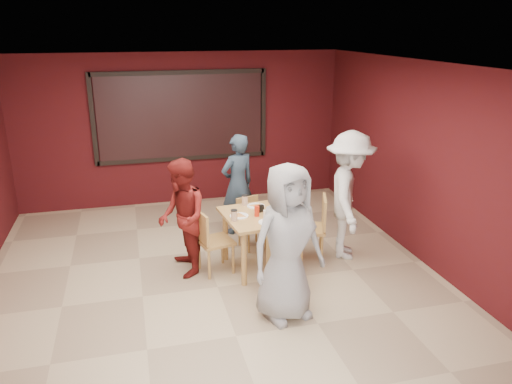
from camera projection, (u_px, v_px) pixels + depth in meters
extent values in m
plane|color=tan|center=(218.00, 287.00, 6.51)|extent=(7.00, 7.00, 0.00)
cube|color=black|center=(182.00, 117.00, 9.15)|extent=(3.00, 0.02, 1.50)
cube|color=#B07D48|center=(262.00, 216.00, 6.81)|extent=(1.11, 1.11, 0.04)
cylinder|color=#B07D48|center=(225.00, 235.00, 7.16)|extent=(0.07, 0.07, 0.75)
cylinder|color=#B07D48|center=(277.00, 228.00, 7.43)|extent=(0.07, 0.07, 0.75)
cylinder|color=#B07D48|center=(244.00, 259.00, 6.45)|extent=(0.07, 0.07, 0.75)
cylinder|color=#B07D48|center=(300.00, 249.00, 6.72)|extent=(0.07, 0.07, 0.75)
cylinder|color=white|center=(268.00, 222.00, 6.51)|extent=(0.25, 0.25, 0.01)
cone|color=gold|center=(268.00, 221.00, 6.51)|extent=(0.23, 0.23, 0.02)
cylinder|color=beige|center=(281.00, 219.00, 6.44)|extent=(0.09, 0.09, 0.14)
cylinder|color=black|center=(281.00, 214.00, 6.41)|extent=(0.09, 0.09, 0.01)
cylinder|color=white|center=(256.00, 206.00, 7.10)|extent=(0.25, 0.25, 0.01)
cone|color=gold|center=(256.00, 205.00, 7.09)|extent=(0.23, 0.23, 0.02)
cylinder|color=beige|center=(245.00, 200.00, 7.13)|extent=(0.09, 0.09, 0.14)
cylinder|color=black|center=(245.00, 195.00, 7.11)|extent=(0.09, 0.09, 0.01)
cylinder|color=white|center=(239.00, 216.00, 6.73)|extent=(0.25, 0.25, 0.01)
cone|color=gold|center=(239.00, 215.00, 6.72)|extent=(0.23, 0.23, 0.02)
cylinder|color=beige|center=(234.00, 216.00, 6.56)|extent=(0.09, 0.09, 0.14)
cylinder|color=black|center=(234.00, 210.00, 6.53)|extent=(0.09, 0.09, 0.01)
cylinder|color=white|center=(284.00, 212.00, 6.88)|extent=(0.25, 0.25, 0.01)
cone|color=gold|center=(284.00, 211.00, 6.88)|extent=(0.23, 0.23, 0.02)
cylinder|color=beige|center=(288.00, 203.00, 7.01)|extent=(0.09, 0.09, 0.14)
cylinder|color=black|center=(288.00, 198.00, 6.99)|extent=(0.09, 0.09, 0.01)
cylinder|color=white|center=(268.00, 211.00, 6.78)|extent=(0.06, 0.06, 0.10)
cylinder|color=white|center=(265.00, 213.00, 6.72)|extent=(0.05, 0.05, 0.08)
cylinder|color=red|center=(257.00, 211.00, 6.72)|extent=(0.07, 0.07, 0.15)
cube|color=black|center=(260.00, 209.00, 6.87)|extent=(0.12, 0.09, 0.10)
cube|color=#AC8942|center=(281.00, 260.00, 6.37)|extent=(0.48, 0.48, 0.04)
cylinder|color=#AC8942|center=(293.00, 269.00, 6.58)|extent=(0.03, 0.03, 0.38)
cylinder|color=#AC8942|center=(269.00, 269.00, 6.59)|extent=(0.03, 0.03, 0.38)
cylinder|color=#AC8942|center=(294.00, 281.00, 6.28)|extent=(0.03, 0.03, 0.38)
cylinder|color=#AC8942|center=(269.00, 280.00, 6.29)|extent=(0.03, 0.03, 0.38)
cube|color=#AC8942|center=(282.00, 250.00, 6.13)|extent=(0.39, 0.14, 0.37)
cube|color=#AC8942|center=(253.00, 224.00, 7.57)|extent=(0.45, 0.45, 0.04)
cylinder|color=#AC8942|center=(249.00, 241.00, 7.44)|extent=(0.03, 0.03, 0.36)
cylinder|color=#AC8942|center=(266.00, 237.00, 7.58)|extent=(0.03, 0.03, 0.36)
cylinder|color=#AC8942|center=(239.00, 234.00, 7.68)|extent=(0.03, 0.03, 0.36)
cylinder|color=#AC8942|center=(256.00, 231.00, 7.82)|extent=(0.03, 0.03, 0.36)
cube|color=#AC8942|center=(247.00, 208.00, 7.64)|extent=(0.37, 0.13, 0.35)
cube|color=#AC8942|center=(216.00, 241.00, 6.80)|extent=(0.53, 0.53, 0.04)
cylinder|color=#AC8942|center=(233.00, 259.00, 6.80)|extent=(0.04, 0.04, 0.43)
cylinder|color=#AC8942|center=(222.00, 249.00, 7.10)|extent=(0.04, 0.04, 0.43)
cylinder|color=#AC8942|center=(209.00, 265.00, 6.64)|extent=(0.04, 0.04, 0.43)
cylinder|color=#AC8942|center=(199.00, 255.00, 6.94)|extent=(0.04, 0.04, 0.43)
cube|color=#AC8942|center=(201.00, 227.00, 6.63)|extent=(0.14, 0.43, 0.42)
cube|color=#AC8942|center=(309.00, 229.00, 7.16)|extent=(0.59, 0.59, 0.04)
cylinder|color=#AC8942|center=(296.00, 239.00, 7.43)|extent=(0.04, 0.04, 0.45)
cylinder|color=#AC8942|center=(295.00, 249.00, 7.08)|extent=(0.04, 0.04, 0.45)
cylinder|color=#AC8942|center=(321.00, 240.00, 7.40)|extent=(0.04, 0.04, 0.45)
cylinder|color=#AC8942|center=(322.00, 250.00, 7.05)|extent=(0.04, 0.04, 0.45)
cube|color=#AC8942|center=(324.00, 212.00, 7.06)|extent=(0.19, 0.45, 0.44)
imported|color=gray|center=(287.00, 243.00, 5.60)|extent=(1.03, 0.81, 1.85)
imported|color=#2D4051|center=(238.00, 184.00, 8.00)|extent=(0.70, 0.59, 1.64)
imported|color=maroon|center=(182.00, 218.00, 6.65)|extent=(0.65, 0.81, 1.60)
imported|color=silver|center=(349.00, 196.00, 7.13)|extent=(1.09, 1.38, 1.86)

